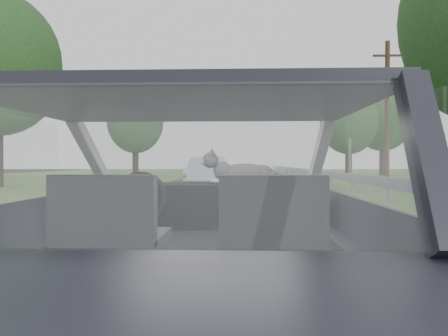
# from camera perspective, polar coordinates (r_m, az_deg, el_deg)

# --- Properties ---
(subject_car) EXTENTS (1.80, 4.00, 1.45)m
(subject_car) POSITION_cam_1_polar(r_m,az_deg,el_deg) (2.48, -3.64, -9.10)
(subject_car) COLOR black
(subject_car) RESTS_ON ground
(dashboard) EXTENTS (1.58, 0.45, 0.30)m
(dashboard) POSITION_cam_1_polar(r_m,az_deg,el_deg) (3.08, -2.42, -4.82)
(dashboard) COLOR black
(dashboard) RESTS_ON subject_car
(driver_seat) EXTENTS (0.50, 0.72, 0.42)m
(driver_seat) POSITION_cam_1_polar(r_m,az_deg,el_deg) (2.25, -14.66, -6.13)
(driver_seat) COLOR black
(driver_seat) RESTS_ON subject_car
(passenger_seat) EXTENTS (0.50, 0.72, 0.42)m
(passenger_seat) POSITION_cam_1_polar(r_m,az_deg,el_deg) (2.16, 6.22, -6.41)
(passenger_seat) COLOR black
(passenger_seat) RESTS_ON subject_car
(steering_wheel) EXTENTS (0.36, 0.36, 0.04)m
(steering_wheel) POSITION_cam_1_polar(r_m,az_deg,el_deg) (2.84, -11.00, -3.88)
(steering_wheel) COLOR black
(steering_wheel) RESTS_ON dashboard
(cat) EXTENTS (0.56, 0.26, 0.24)m
(cat) POSITION_cam_1_polar(r_m,az_deg,el_deg) (3.09, 2.76, -0.54)
(cat) COLOR gray
(cat) RESTS_ON dashboard
(guardrail) EXTENTS (0.05, 90.00, 0.32)m
(guardrail) POSITION_cam_1_polar(r_m,az_deg,el_deg) (13.08, 20.36, -1.79)
(guardrail) COLOR #959BAB
(guardrail) RESTS_ON ground
(other_car) EXTENTS (1.84, 4.30, 1.40)m
(other_car) POSITION_cam_1_polar(r_m,az_deg,el_deg) (19.51, -2.25, -0.57)
(other_car) COLOR silver
(other_car) RESTS_ON ground
(highway_sign) EXTENTS (0.45, 0.95, 2.46)m
(highway_sign) POSITION_cam_1_polar(r_m,az_deg,el_deg) (24.34, 16.11, 0.91)
(highway_sign) COLOR #0C4319
(highway_sign) RESTS_ON ground
(utility_pole) EXTENTS (0.24, 0.24, 7.24)m
(utility_pole) POSITION_cam_1_polar(r_m,az_deg,el_deg) (23.61, 20.54, 6.72)
(utility_pole) COLOR #31261A
(utility_pole) RESTS_ON ground
(tree_2) EXTENTS (4.51, 4.51, 6.44)m
(tree_2) POSITION_cam_1_polar(r_m,az_deg,el_deg) (34.01, 15.97, 4.21)
(tree_2) COLOR #1C3A1B
(tree_2) RESTS_ON ground
(tree_3) EXTENTS (6.11, 6.11, 7.87)m
(tree_3) POSITION_cam_1_polar(r_m,az_deg,el_deg) (40.96, 19.99, 4.60)
(tree_3) COLOR #1C3A1B
(tree_3) RESTS_ON ground
(tree_6) EXTENTS (5.88, 5.88, 6.96)m
(tree_6) POSITION_cam_1_polar(r_m,az_deg,el_deg) (36.57, -11.49, 4.39)
(tree_6) COLOR #1C3A1B
(tree_6) RESTS_ON ground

